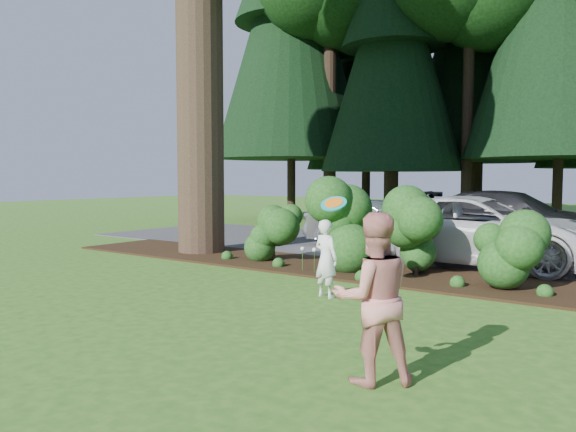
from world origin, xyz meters
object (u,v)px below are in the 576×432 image
Objects in this scene: car_silver_wagon at (375,225)px; child at (326,258)px; adult at (373,298)px; frisbee at (334,203)px; car_dark_suv at (511,218)px; car_white_suv at (479,231)px.

car_silver_wagon is 6.45m from child.
frisbee is at bearing -96.36° from adult.
adult reaches higher than child.
car_dark_suv is 9.16m from frisbee.
car_silver_wagon is at bearing 67.24° from car_white_suv.
car_silver_wagon is 0.72× the size of car_white_suv.
car_white_suv is (3.26, -1.21, 0.11)m from car_silver_wagon.
child is (-1.08, -4.86, -0.15)m from car_white_suv.
frisbee is at bearing -144.91° from child.
car_white_suv is 4.26× the size of child.
adult is at bearing -172.29° from car_white_suv.
frisbee reaches higher than car_silver_wagon.
car_white_suv is 4.97m from frisbee.
adult is at bearing -148.27° from car_silver_wagon.
car_dark_suv is (-0.40, 4.30, 0.02)m from car_white_suv.
frisbee is at bearing -154.40° from car_silver_wagon.
car_dark_suv is 9.19m from child.
car_dark_suv is 11.83× the size of frisbee.
adult is (4.69, -9.16, 0.15)m from car_silver_wagon.
car_white_suv is at bearing 78.76° from frisbee.
car_silver_wagon is at bearing -106.43° from adult.
child is (-0.67, -9.16, -0.17)m from car_dark_suv.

